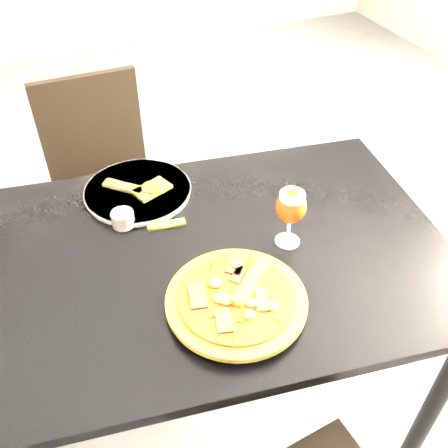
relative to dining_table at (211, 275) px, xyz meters
name	(u,v)px	position (x,y,z in m)	size (l,w,h in m)	color
ground	(242,323)	(0.23, 0.29, -0.66)	(6.00, 6.00, 0.00)	#555557
dining_table	(211,275)	(0.00, 0.00, 0.00)	(1.30, 0.95, 0.75)	black
chair_far	(106,184)	(-0.15, 0.76, -0.18)	(0.41, 0.41, 0.87)	black
plate_main	(238,299)	(0.00, -0.18, 0.10)	(0.29, 0.29, 0.02)	silver
pizza	(237,299)	(-0.01, -0.19, 0.12)	(0.31, 0.31, 0.03)	olive
plate_second	(138,191)	(-0.11, 0.30, 0.10)	(0.30, 0.30, 0.02)	silver
crust_scraps	(143,188)	(-0.10, 0.29, 0.11)	(0.18, 0.14, 0.01)	olive
loose_crust	(166,224)	(-0.07, 0.13, 0.09)	(0.10, 0.02, 0.01)	olive
sauce_cup	(123,218)	(-0.18, 0.18, 0.11)	(0.06, 0.06, 0.04)	beige
beer_glass	(291,207)	(0.19, -0.04, 0.20)	(0.08, 0.08, 0.16)	silver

